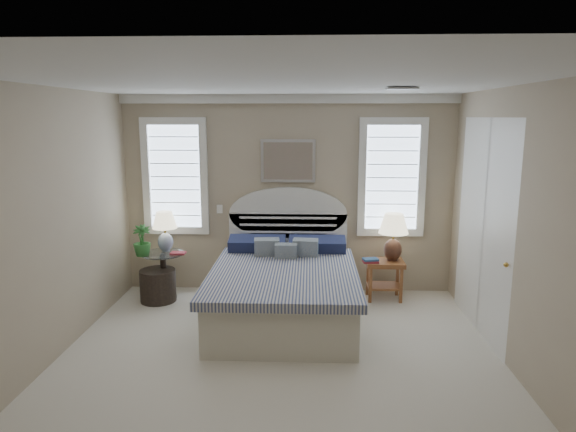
{
  "coord_description": "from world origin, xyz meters",
  "views": [
    {
      "loc": [
        0.3,
        -4.46,
        2.41
      ],
      "look_at": [
        0.06,
        1.0,
        1.35
      ],
      "focal_mm": 32.0,
      "sensor_mm": 36.0,
      "label": 1
    }
  ],
  "objects_px": {
    "nightstand_right": "(384,271)",
    "lamp_right": "(393,232)",
    "side_table_left": "(164,271)",
    "bed": "(284,287)",
    "floor_pot": "(158,285)",
    "lamp_left": "(165,227)"
  },
  "relations": [
    {
      "from": "floor_pot",
      "to": "lamp_left",
      "type": "relative_size",
      "value": 0.87
    },
    {
      "from": "nightstand_right",
      "to": "floor_pot",
      "type": "bearing_deg",
      "value": -176.02
    },
    {
      "from": "nightstand_right",
      "to": "lamp_left",
      "type": "xyz_separation_m",
      "value": [
        -2.94,
        0.01,
        0.57
      ]
    },
    {
      "from": "bed",
      "to": "floor_pot",
      "type": "relative_size",
      "value": 4.86
    },
    {
      "from": "side_table_left",
      "to": "lamp_right",
      "type": "xyz_separation_m",
      "value": [
        3.05,
        0.13,
        0.53
      ]
    },
    {
      "from": "side_table_left",
      "to": "lamp_right",
      "type": "distance_m",
      "value": 3.1
    },
    {
      "from": "side_table_left",
      "to": "nightstand_right",
      "type": "relative_size",
      "value": 1.19
    },
    {
      "from": "floor_pot",
      "to": "nightstand_right",
      "type": "bearing_deg",
      "value": 3.98
    },
    {
      "from": "side_table_left",
      "to": "floor_pot",
      "type": "bearing_deg",
      "value": -115.0
    },
    {
      "from": "floor_pot",
      "to": "lamp_right",
      "type": "relative_size",
      "value": 0.73
    },
    {
      "from": "floor_pot",
      "to": "side_table_left",
      "type": "bearing_deg",
      "value": 65.0
    },
    {
      "from": "bed",
      "to": "floor_pot",
      "type": "xyz_separation_m",
      "value": [
        -1.7,
        0.48,
        -0.17
      ]
    },
    {
      "from": "nightstand_right",
      "to": "lamp_right",
      "type": "distance_m",
      "value": 0.54
    },
    {
      "from": "floor_pot",
      "to": "lamp_right",
      "type": "xyz_separation_m",
      "value": [
        3.1,
        0.24,
        0.71
      ]
    },
    {
      "from": "side_table_left",
      "to": "lamp_right",
      "type": "relative_size",
      "value": 0.99
    },
    {
      "from": "lamp_right",
      "to": "side_table_left",
      "type": "bearing_deg",
      "value": -177.53
    },
    {
      "from": "bed",
      "to": "lamp_right",
      "type": "bearing_deg",
      "value": 27.29
    },
    {
      "from": "lamp_right",
      "to": "lamp_left",
      "type": "bearing_deg",
      "value": -179.65
    },
    {
      "from": "nightstand_right",
      "to": "lamp_right",
      "type": "xyz_separation_m",
      "value": [
        0.1,
        0.03,
        0.53
      ]
    },
    {
      "from": "side_table_left",
      "to": "lamp_right",
      "type": "height_order",
      "value": "lamp_right"
    },
    {
      "from": "side_table_left",
      "to": "nightstand_right",
      "type": "distance_m",
      "value": 2.95
    },
    {
      "from": "bed",
      "to": "side_table_left",
      "type": "distance_m",
      "value": 1.75
    }
  ]
}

